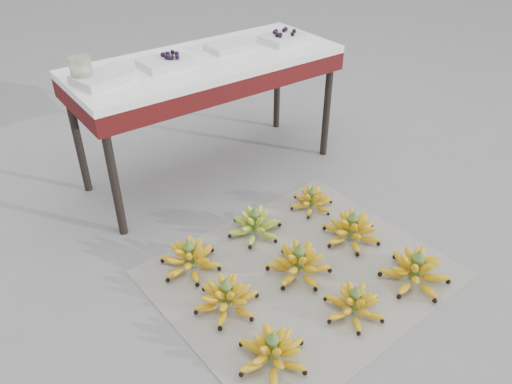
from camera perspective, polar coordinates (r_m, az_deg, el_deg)
ground at (r=2.39m, az=6.45°, el=-8.64°), size 60.00×60.00×0.00m
newspaper_mat at (r=2.35m, az=5.14°, el=-9.27°), size 1.31×1.12×0.01m
bunch_front_left at (r=1.97m, az=1.88°, el=-17.77°), size 0.30×0.30×0.17m
bunch_front_center at (r=2.17m, az=11.14°, el=-12.43°), size 0.29×0.29×0.16m
bunch_front_right at (r=2.37m, az=17.76°, el=-8.58°), size 0.36×0.36×0.19m
bunch_mid_left at (r=2.16m, az=-3.37°, el=-11.92°), size 0.35×0.35×0.17m
bunch_mid_center at (r=2.31m, az=4.93°, el=-8.07°), size 0.31×0.31×0.18m
bunch_mid_right at (r=2.53m, az=10.88°, el=-4.25°), size 0.35×0.35×0.18m
bunch_back_left at (r=2.35m, az=-7.55°, el=-7.52°), size 0.35×0.35×0.17m
bunch_back_center at (r=2.53m, az=-0.12°, el=-3.72°), size 0.34×0.34×0.17m
bunch_back_right at (r=2.73m, az=6.40°, el=-0.97°), size 0.27×0.27×0.14m
vendor_table at (r=2.81m, az=-5.64°, el=13.48°), size 1.48×0.59×0.71m
tray_far_left at (r=2.54m, az=-17.06°, el=12.37°), size 0.30×0.25×0.04m
tray_left at (r=2.68m, az=-10.26°, el=14.41°), size 0.26×0.19×0.06m
tray_right at (r=2.89m, az=-3.20°, el=16.27°), size 0.23×0.17×0.04m
tray_far_right at (r=3.02m, az=3.18°, el=17.18°), size 0.28×0.21×0.07m
glass_jar at (r=2.54m, az=-19.34°, el=12.96°), size 0.14×0.14×0.13m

